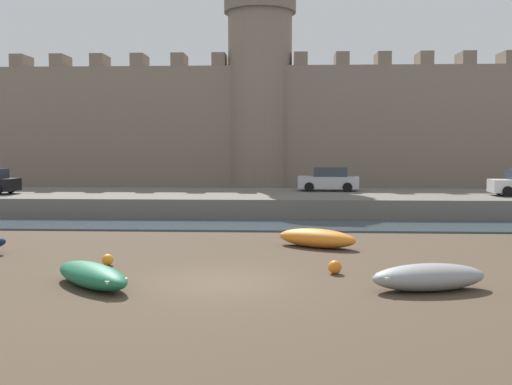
{
  "coord_description": "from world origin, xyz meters",
  "views": [
    {
      "loc": [
        2.05,
        -18.44,
        4.26
      ],
      "look_at": [
        0.97,
        4.43,
        2.5
      ],
      "focal_mm": 42.0,
      "sensor_mm": 36.0,
      "label": 1
    }
  ],
  "objects_px": {
    "rowboat_midflat_centre": "(92,275)",
    "mooring_buoy_mid_mud": "(335,267)",
    "rowboat_foreground_centre": "(429,277)",
    "car_quay_east": "(329,180)",
    "mooring_buoy_near_channel": "(108,260)",
    "rowboat_foreground_right": "(317,238)"
  },
  "relations": [
    {
      "from": "rowboat_foreground_right",
      "to": "mooring_buoy_near_channel",
      "type": "height_order",
      "value": "rowboat_foreground_right"
    },
    {
      "from": "rowboat_midflat_centre",
      "to": "mooring_buoy_mid_mud",
      "type": "height_order",
      "value": "rowboat_midflat_centre"
    },
    {
      "from": "mooring_buoy_near_channel",
      "to": "car_quay_east",
      "type": "bearing_deg",
      "value": 65.06
    },
    {
      "from": "rowboat_foreground_right",
      "to": "car_quay_east",
      "type": "height_order",
      "value": "car_quay_east"
    },
    {
      "from": "mooring_buoy_mid_mud",
      "to": "mooring_buoy_near_channel",
      "type": "distance_m",
      "value": 8.1
    },
    {
      "from": "mooring_buoy_mid_mud",
      "to": "car_quay_east",
      "type": "relative_size",
      "value": 0.11
    },
    {
      "from": "rowboat_foreground_right",
      "to": "mooring_buoy_mid_mud",
      "type": "relative_size",
      "value": 8.07
    },
    {
      "from": "rowboat_foreground_centre",
      "to": "mooring_buoy_near_channel",
      "type": "height_order",
      "value": "rowboat_foreground_centre"
    },
    {
      "from": "rowboat_foreground_right",
      "to": "mooring_buoy_near_channel",
      "type": "relative_size",
      "value": 8.95
    },
    {
      "from": "rowboat_foreground_centre",
      "to": "car_quay_east",
      "type": "relative_size",
      "value": 0.89
    },
    {
      "from": "rowboat_midflat_centre",
      "to": "mooring_buoy_mid_mud",
      "type": "relative_size",
      "value": 7.57
    },
    {
      "from": "rowboat_foreground_centre",
      "to": "car_quay_east",
      "type": "height_order",
      "value": "car_quay_east"
    },
    {
      "from": "rowboat_foreground_right",
      "to": "rowboat_midflat_centre",
      "type": "bearing_deg",
      "value": -133.83
    },
    {
      "from": "mooring_buoy_mid_mud",
      "to": "mooring_buoy_near_channel",
      "type": "bearing_deg",
      "value": 172.62
    },
    {
      "from": "mooring_buoy_near_channel",
      "to": "mooring_buoy_mid_mud",
      "type": "bearing_deg",
      "value": -7.38
    },
    {
      "from": "car_quay_east",
      "to": "rowboat_foreground_centre",
      "type": "bearing_deg",
      "value": -86.97
    },
    {
      "from": "rowboat_midflat_centre",
      "to": "mooring_buoy_near_channel",
      "type": "relative_size",
      "value": 8.4
    },
    {
      "from": "rowboat_midflat_centre",
      "to": "rowboat_foreground_centre",
      "type": "distance_m",
      "value": 10.12
    },
    {
      "from": "rowboat_midflat_centre",
      "to": "mooring_buoy_mid_mud",
      "type": "xyz_separation_m",
      "value": [
        7.54,
        2.21,
        -0.15
      ]
    },
    {
      "from": "rowboat_midflat_centre",
      "to": "mooring_buoy_near_channel",
      "type": "height_order",
      "value": "rowboat_midflat_centre"
    },
    {
      "from": "rowboat_foreground_right",
      "to": "mooring_buoy_near_channel",
      "type": "bearing_deg",
      "value": -151.04
    },
    {
      "from": "mooring_buoy_near_channel",
      "to": "car_quay_east",
      "type": "xyz_separation_m",
      "value": [
        9.38,
        20.17,
        1.79
      ]
    }
  ]
}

